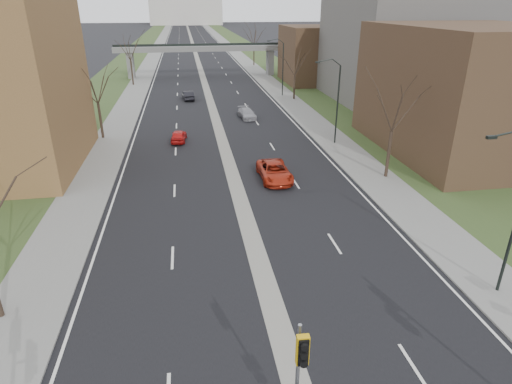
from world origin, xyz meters
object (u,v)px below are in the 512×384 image
object	(u,v)px
car_right_near	(275,171)
car_left_far	(188,95)
car_right_mid	(247,114)
car_left_near	(179,136)
signal_pole_median	(300,367)

from	to	relation	value
car_right_near	car_left_far	bearing A→B (deg)	100.36
car_left_far	car_right_near	size ratio (longest dim) A/B	0.78
car_right_near	car_right_mid	distance (m)	21.37
car_left_near	signal_pole_median	bearing A→B (deg)	102.30
car_right_near	car_right_mid	world-z (taller)	car_right_near
signal_pole_median	car_right_mid	bearing A→B (deg)	86.60
car_right_mid	car_right_near	bearing A→B (deg)	-98.53
car_left_far	car_right_mid	world-z (taller)	car_left_far
signal_pole_median	car_left_far	bearing A→B (deg)	95.24
car_left_near	car_right_near	distance (m)	14.84
car_left_near	car_right_near	xyz separation A→B (m)	(8.07, -12.45, 0.10)
car_right_mid	car_left_near	bearing A→B (deg)	-141.17
car_left_far	car_right_near	xyz separation A→B (m)	(6.73, -34.38, 0.06)
car_right_near	car_right_mid	size ratio (longest dim) A/B	1.23
signal_pole_median	car_right_near	xyz separation A→B (m)	(4.02, 23.48, -2.62)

